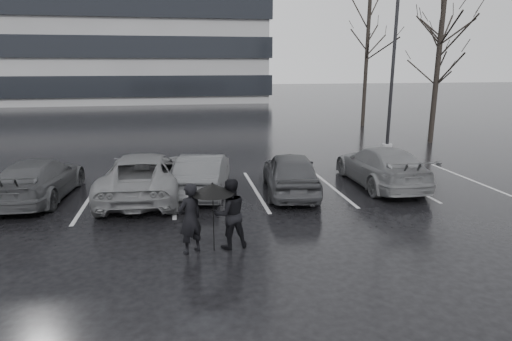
{
  "coord_description": "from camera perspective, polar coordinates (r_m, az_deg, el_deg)",
  "views": [
    {
      "loc": [
        -1.93,
        -11.74,
        4.35
      ],
      "look_at": [
        0.35,
        1.0,
        1.1
      ],
      "focal_mm": 30.0,
      "sensor_mm": 36.0,
      "label": 1
    }
  ],
  "objects": [
    {
      "name": "car_west_a",
      "position": [
        14.76,
        -7.05,
        -0.37
      ],
      "size": [
        2.24,
        4.39,
        1.38
      ],
      "primitive_type": "imported",
      "rotation": [
        0.0,
        0.0,
        2.95
      ],
      "color": "#28282A",
      "rests_on": "ground"
    },
    {
      "name": "car_main",
      "position": [
        14.68,
        4.62,
        -0.26
      ],
      "size": [
        2.26,
        4.43,
        1.44
      ],
      "primitive_type": "imported",
      "rotation": [
        0.0,
        0.0,
        3.01
      ],
      "color": "black",
      "rests_on": "ground"
    },
    {
      "name": "pedestrian_left",
      "position": [
        10.11,
        -8.77,
        -6.33
      ],
      "size": [
        0.74,
        0.68,
        1.7
      ],
      "primitive_type": "imported",
      "rotation": [
        0.0,
        0.0,
        3.72
      ],
      "color": "black",
      "rests_on": "ground"
    },
    {
      "name": "stall_stripes",
      "position": [
        14.94,
        -5.38,
        -2.9
      ],
      "size": [
        19.72,
        5.0,
        0.0
      ],
      "color": "#B7B6B9",
      "rests_on": "ground"
    },
    {
      "name": "car_west_b",
      "position": [
        14.72,
        -14.67,
        -0.57
      ],
      "size": [
        2.76,
        5.47,
        1.48
      ],
      "primitive_type": "imported",
      "rotation": [
        0.0,
        0.0,
        3.08
      ],
      "color": "#4C4B4E",
      "rests_on": "ground"
    },
    {
      "name": "umbrella",
      "position": [
        9.92,
        -5.8,
        -2.43
      ],
      "size": [
        1.0,
        1.0,
        1.69
      ],
      "color": "black",
      "rests_on": "ground"
    },
    {
      "name": "tree_east",
      "position": [
        25.83,
        23.04,
        12.23
      ],
      "size": [
        0.26,
        0.26,
        8.0
      ],
      "primitive_type": "cylinder",
      "color": "black",
      "rests_on": "ground"
    },
    {
      "name": "car_east",
      "position": [
        16.24,
        16.28,
        0.58
      ],
      "size": [
        2.08,
        4.95,
        1.43
      ],
      "primitive_type": "imported",
      "rotation": [
        0.0,
        0.0,
        3.12
      ],
      "color": "#4C4B4E",
      "rests_on": "ground"
    },
    {
      "name": "tree_ne",
      "position": [
        30.55,
        22.86,
        11.43
      ],
      "size": [
        0.26,
        0.26,
        7.0
      ],
      "primitive_type": "cylinder",
      "color": "black",
      "rests_on": "ground"
    },
    {
      "name": "lamp_post",
      "position": [
        23.3,
        17.84,
        13.71
      ],
      "size": [
        0.53,
        0.53,
        9.74
      ],
      "rotation": [
        0.0,
        0.0,
        0.19
      ],
      "color": "gray",
      "rests_on": "ground"
    },
    {
      "name": "pedestrian_right",
      "position": [
        10.3,
        -3.49,
        -5.75
      ],
      "size": [
        0.94,
        0.79,
        1.72
      ],
      "primitive_type": "imported",
      "rotation": [
        0.0,
        0.0,
        3.33
      ],
      "color": "black",
      "rests_on": "ground"
    },
    {
      "name": "ground",
      "position": [
        12.67,
        -0.78,
        -5.99
      ],
      "size": [
        160.0,
        160.0,
        0.0
      ],
      "primitive_type": "plane",
      "color": "black",
      "rests_on": "ground"
    },
    {
      "name": "tree_north",
      "position": [
        31.52,
        14.47,
        13.49
      ],
      "size": [
        0.26,
        0.26,
        8.5
      ],
      "primitive_type": "cylinder",
      "color": "black",
      "rests_on": "ground"
    },
    {
      "name": "car_west_c",
      "position": [
        15.69,
        -26.95,
        -1.04
      ],
      "size": [
        2.22,
        4.74,
        1.34
      ],
      "primitive_type": "imported",
      "rotation": [
        0.0,
        0.0,
        3.07
      ],
      "color": "black",
      "rests_on": "ground"
    }
  ]
}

